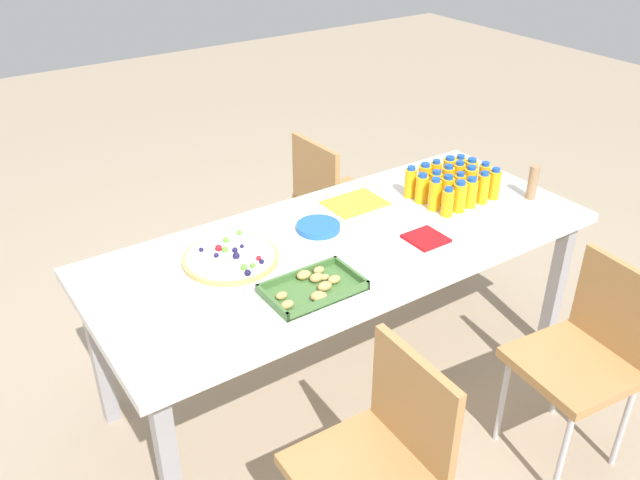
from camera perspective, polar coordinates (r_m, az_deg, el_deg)
name	(u,v)px	position (r m, az deg, el deg)	size (l,w,h in m)	color
ground_plane	(343,378)	(3.14, 1.97, -11.82)	(12.00, 12.00, 0.00)	tan
party_table	(346,253)	(2.73, 2.22, -1.13)	(2.10, 0.88, 0.75)	silver
chair_near_left	(333,195)	(3.62, 1.09, 3.90)	(0.42, 0.42, 0.83)	#B7844C
chair_far_right	(381,454)	(2.16, 5.27, -17.85)	(0.41, 0.41, 0.83)	#B7844C
chair_far_left	(589,349)	(2.71, 22.14, -8.70)	(0.44, 0.44, 0.83)	#B7844C
juice_bottle_0	(459,169)	(3.24, 11.91, 5.98)	(0.06, 0.06, 0.13)	#F9AE14
juice_bottle_1	(449,172)	(3.19, 11.02, 5.79)	(0.06, 0.06, 0.14)	#F9AC14
juice_bottle_2	(435,175)	(3.14, 9.89, 5.50)	(0.05, 0.05, 0.14)	#FAAB14
juice_bottle_3	(424,179)	(3.10, 8.96, 5.25)	(0.06, 0.06, 0.14)	#F9AB14
juice_bottle_4	(410,183)	(3.05, 7.78, 4.92)	(0.05, 0.05, 0.15)	#FAAC14
juice_bottle_5	(471,174)	(3.19, 12.83, 5.59)	(0.06, 0.06, 0.14)	#F8AF14
juice_bottle_6	(459,177)	(3.15, 11.83, 5.36)	(0.05, 0.05, 0.14)	#FAAC14
juice_bottle_7	(448,180)	(3.10, 10.91, 5.05)	(0.06, 0.06, 0.14)	#F8AC14
juice_bottle_8	(436,186)	(3.05, 9.91, 4.63)	(0.06, 0.06, 0.14)	#FAAE14
juice_bottle_9	(422,189)	(3.01, 8.76, 4.38)	(0.06, 0.06, 0.14)	#F9AF14
juice_bottle_10	(484,178)	(3.15, 13.91, 5.18)	(0.05, 0.05, 0.15)	#FAAC14
juice_bottle_11	(470,182)	(3.10, 12.77, 4.88)	(0.06, 0.06, 0.15)	#FAAC14
juice_bottle_12	(459,187)	(3.05, 11.89, 4.47)	(0.05, 0.05, 0.14)	#FAAC14
juice_bottle_13	(447,191)	(3.00, 10.83, 4.18)	(0.06, 0.06, 0.14)	#F9AE14
juice_bottle_14	(434,194)	(2.95, 9.79, 3.88)	(0.06, 0.06, 0.15)	#FAAE14
juice_bottle_15	(494,184)	(3.11, 14.75, 4.67)	(0.06, 0.06, 0.15)	#FAAD14
juice_bottle_16	(483,188)	(3.05, 13.84, 4.36)	(0.05, 0.05, 0.15)	#F9AC14
juice_bottle_17	(470,193)	(3.01, 12.81, 3.98)	(0.06, 0.06, 0.14)	#F9AC14
juice_bottle_18	(459,197)	(2.96, 11.90, 3.65)	(0.06, 0.06, 0.14)	#F8AE14
juice_bottle_19	(447,202)	(2.91, 10.91, 3.19)	(0.05, 0.05, 0.13)	#FAAE14
fruit_pizza	(231,257)	(2.58, -7.69, -1.50)	(0.37, 0.37, 0.05)	tan
snack_tray	(313,288)	(2.38, -0.59, -4.15)	(0.35, 0.22, 0.04)	#477238
plate_stack	(318,227)	(2.76, -0.15, 1.12)	(0.18, 0.18, 0.02)	blue
napkin_stack	(426,238)	(2.73, 9.09, 0.14)	(0.15, 0.15, 0.01)	red
cardboard_tube	(533,182)	(3.15, 17.83, 4.74)	(0.04, 0.04, 0.16)	#9E7A56
paper_folder	(355,203)	(2.99, 3.03, 3.19)	(0.26, 0.20, 0.01)	yellow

